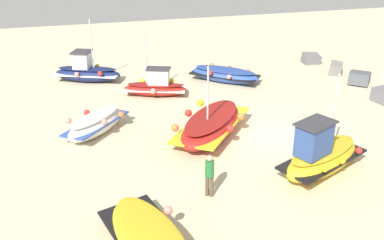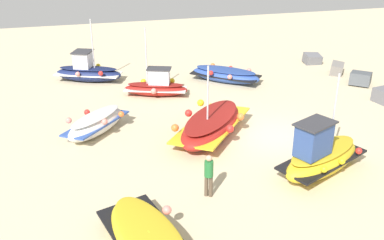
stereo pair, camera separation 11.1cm
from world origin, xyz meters
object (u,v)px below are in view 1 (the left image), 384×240
object	(u,v)px
fishing_boat_1	(156,87)
fishing_boat_3	(321,156)
fishing_boat_6	(96,123)
fishing_boat_7	(87,72)
fishing_boat_0	(225,75)
fishing_boat_4	(211,125)
person_walking	(210,173)

from	to	relation	value
fishing_boat_1	fishing_boat_3	size ratio (longest dim) A/B	0.89
fishing_boat_6	fishing_boat_7	distance (m)	7.67
fishing_boat_6	fishing_boat_0	bearing A→B (deg)	-14.56
fishing_boat_0	fishing_boat_3	size ratio (longest dim) A/B	0.97
fishing_boat_1	fishing_boat_4	bearing A→B (deg)	-57.01
fishing_boat_6	fishing_boat_4	bearing A→B (deg)	-66.36
fishing_boat_3	fishing_boat_4	distance (m)	5.27
fishing_boat_1	fishing_boat_3	bearing A→B (deg)	-46.72
fishing_boat_3	fishing_boat_7	distance (m)	15.78
fishing_boat_0	person_walking	xyz separation A→B (m)	(11.69, -4.69, 0.50)
fishing_boat_3	fishing_boat_6	bearing A→B (deg)	-61.73
fishing_boat_3	fishing_boat_1	bearing A→B (deg)	-91.58
fishing_boat_3	fishing_boat_6	distance (m)	10.02
fishing_boat_3	fishing_boat_7	bearing A→B (deg)	-84.94
fishing_boat_3	fishing_boat_6	size ratio (longest dim) A/B	1.21
fishing_boat_4	person_walking	world-z (taller)	fishing_boat_4
fishing_boat_1	fishing_boat_4	world-z (taller)	fishing_boat_1
fishing_boat_6	fishing_boat_7	bearing A→B (deg)	41.33
fishing_boat_3	fishing_boat_4	size ratio (longest dim) A/B	0.83
fishing_boat_1	fishing_boat_3	distance (m)	11.04
fishing_boat_3	person_walking	distance (m)	4.63
fishing_boat_0	person_walking	bearing A→B (deg)	-70.72
fishing_boat_6	person_walking	size ratio (longest dim) A/B	2.19
fishing_boat_7	person_walking	xyz separation A→B (m)	(13.99, 3.34, 0.33)
fishing_boat_1	fishing_boat_7	size ratio (longest dim) A/B	0.90
fishing_boat_3	fishing_boat_7	xyz separation A→B (m)	(-13.63, -7.96, -0.15)
fishing_boat_6	fishing_boat_7	xyz separation A→B (m)	(-7.67, 0.09, 0.10)
fishing_boat_4	person_walking	bearing A→B (deg)	-159.26
fishing_boat_6	person_walking	world-z (taller)	person_walking
fishing_boat_1	fishing_boat_7	bearing A→B (deg)	154.74
fishing_boat_3	fishing_boat_4	xyz separation A→B (m)	(-4.30, -3.05, -0.20)
fishing_boat_1	fishing_boat_7	distance (m)	4.99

